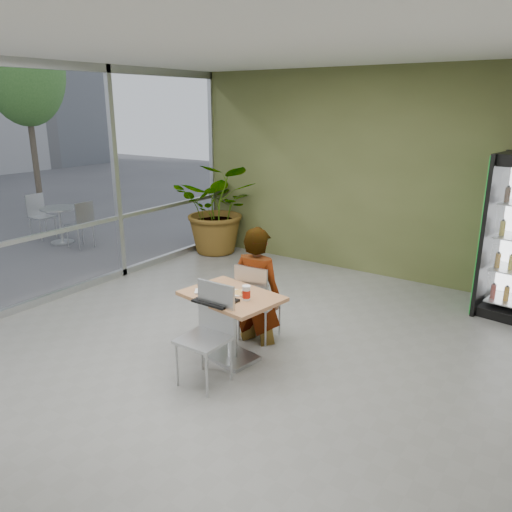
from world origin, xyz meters
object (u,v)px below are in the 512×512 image
at_px(chair_far, 255,297).
at_px(cafeteria_tray, 216,300).
at_px(potted_plant, 219,208).
at_px(soda_cup, 246,293).
at_px(chair_near, 210,325).
at_px(dining_table, 232,313).
at_px(seated_woman, 257,297).

distance_m(chair_far, cafeteria_tray, 0.78).
relative_size(chair_far, potted_plant, 0.56).
xyz_separation_m(soda_cup, potted_plant, (-2.88, 3.18, 0.01)).
relative_size(chair_near, cafeteria_tray, 2.47).
bearing_deg(potted_plant, cafeteria_tray, -52.03).
bearing_deg(potted_plant, dining_table, -49.77).
height_order(chair_near, potted_plant, potted_plant).
xyz_separation_m(chair_far, seated_woman, (-0.01, 0.05, -0.02)).
distance_m(dining_table, cafeteria_tray, 0.34).
bearing_deg(cafeteria_tray, chair_near, -68.36).
bearing_deg(chair_far, cafeteria_tray, 87.89).
distance_m(chair_near, soda_cup, 0.49).
relative_size(seated_woman, cafeteria_tray, 4.13).
bearing_deg(potted_plant, chair_far, -45.26).
bearing_deg(chair_far, soda_cup, 111.17).
height_order(chair_far, cafeteria_tray, chair_far).
distance_m(soda_cup, cafeteria_tray, 0.32).
bearing_deg(cafeteria_tray, potted_plant, 127.97).
distance_m(dining_table, soda_cup, 0.36).
height_order(chair_far, potted_plant, potted_plant).
distance_m(dining_table, potted_plant, 4.13).
distance_m(seated_woman, soda_cup, 0.72).
relative_size(dining_table, chair_near, 1.10).
bearing_deg(chair_far, chair_near, 91.91).
bearing_deg(seated_woman, cafeteria_tray, 88.31).
xyz_separation_m(dining_table, potted_plant, (-2.66, 3.14, 0.30)).
bearing_deg(soda_cup, chair_far, 115.81).
xyz_separation_m(dining_table, cafeteria_tray, (-0.01, -0.25, 0.23)).
distance_m(dining_table, chair_far, 0.51).
xyz_separation_m(chair_far, soda_cup, (0.26, -0.55, 0.28)).
relative_size(chair_far, seated_woman, 0.56).
relative_size(chair_near, potted_plant, 0.60).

